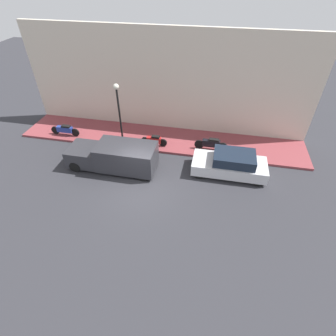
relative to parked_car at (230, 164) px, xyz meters
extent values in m
plane|color=#2D2D33|center=(-2.16, 4.79, -0.68)|extent=(60.00, 60.00, 0.00)
cube|color=brown|center=(2.76, 4.79, -0.60)|extent=(3.18, 19.59, 0.15)
cube|color=beige|center=(4.50, 4.79, 2.79)|extent=(0.30, 19.59, 6.93)
cube|color=silver|center=(0.00, 0.06, -0.16)|extent=(1.84, 4.26, 0.67)
cube|color=#192333|center=(0.00, -0.15, 0.46)|extent=(1.62, 2.34, 0.57)
cylinder|color=black|center=(-0.80, 1.71, -0.35)|extent=(0.20, 0.65, 0.65)
cylinder|color=black|center=(0.80, 1.71, -0.35)|extent=(0.20, 0.65, 0.65)
cylinder|color=black|center=(-0.80, -1.60, -0.35)|extent=(0.20, 0.65, 0.65)
cylinder|color=black|center=(0.80, -1.60, -0.35)|extent=(0.20, 0.65, 0.65)
cube|color=#2D2D33|center=(-0.83, 6.01, 0.24)|extent=(1.91, 3.44, 1.47)
cube|color=#2D2D33|center=(-0.83, 8.66, 0.02)|extent=(1.82, 1.85, 1.03)
cube|color=#192333|center=(-0.83, 8.93, 0.31)|extent=(1.62, 1.02, 0.41)
cylinder|color=black|center=(-1.65, 9.00, -0.34)|extent=(0.22, 0.67, 0.67)
cylinder|color=black|center=(0.00, 9.00, -0.34)|extent=(0.22, 0.67, 0.67)
cylinder|color=black|center=(-1.65, 4.88, -0.34)|extent=(0.22, 0.67, 0.67)
cylinder|color=black|center=(0.00, 4.88, -0.34)|extent=(0.22, 0.67, 0.67)
cube|color=#B21E1E|center=(1.79, 5.02, -0.11)|extent=(0.30, 0.94, 0.38)
cube|color=black|center=(1.79, 4.89, 0.14)|extent=(0.27, 0.51, 0.12)
cylinder|color=black|center=(1.79, 5.64, -0.26)|extent=(0.10, 0.53, 0.53)
cylinder|color=black|center=(1.79, 4.41, -0.26)|extent=(0.10, 0.53, 0.53)
cube|color=navy|center=(1.81, 11.49, -0.08)|extent=(0.30, 1.12, 0.40)
cube|color=black|center=(1.81, 11.34, 0.18)|extent=(0.27, 0.61, 0.12)
cylinder|color=black|center=(1.81, 12.25, -0.23)|extent=(0.10, 0.59, 0.59)
cylinder|color=black|center=(1.81, 10.73, -0.23)|extent=(0.10, 0.59, 0.59)
cube|color=black|center=(2.02, 1.26, -0.05)|extent=(0.30, 1.14, 0.44)
cube|color=black|center=(2.02, 1.10, 0.23)|extent=(0.27, 0.62, 0.12)
cylinder|color=black|center=(2.02, 2.03, -0.23)|extent=(0.10, 0.61, 0.61)
cylinder|color=black|center=(2.02, 0.49, -0.23)|extent=(0.10, 0.61, 0.61)
cylinder|color=black|center=(1.50, 7.10, 1.43)|extent=(0.12, 0.12, 3.91)
sphere|color=silver|center=(1.50, 7.10, 3.48)|extent=(0.34, 0.34, 0.34)
camera|label=1|loc=(-12.46, 1.17, 9.36)|focal=28.00mm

